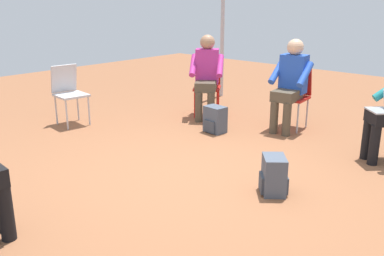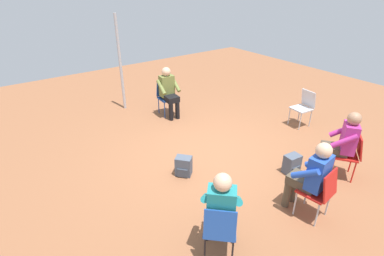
% 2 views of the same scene
% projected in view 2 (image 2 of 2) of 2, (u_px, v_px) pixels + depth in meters
% --- Properties ---
extents(ground_plane, '(14.39, 14.39, 0.00)m').
position_uv_depth(ground_plane, '(212.00, 156.00, 5.99)').
color(ground_plane, brown).
extents(chair_north, '(0.43, 0.47, 0.85)m').
position_uv_depth(chair_north, '(166.00, 95.00, 7.59)').
color(chair_north, '#1E4799').
rests_on(chair_north, ground).
extents(chair_south, '(0.45, 0.48, 0.85)m').
position_uv_depth(chair_south, '(320.00, 191.00, 4.25)').
color(chair_south, red).
rests_on(chair_south, ground).
extents(chair_southeast, '(0.57, 0.58, 0.85)m').
position_uv_depth(chair_southeast, '(350.00, 152.00, 5.16)').
color(chair_southeast, red).
rests_on(chair_southeast, ground).
extents(chair_southwest, '(0.58, 0.58, 0.85)m').
position_uv_depth(chair_southwest, '(220.00, 228.00, 3.62)').
color(chair_southwest, '#1E4799').
rests_on(chair_southwest, ground).
extents(chair_east, '(0.48, 0.44, 0.85)m').
position_uv_depth(chair_east, '(304.00, 106.00, 7.00)').
color(chair_east, '#B7B7BC').
rests_on(chair_east, ground).
extents(person_with_laptop, '(0.64, 0.64, 1.24)m').
position_uv_depth(person_with_laptop, '(221.00, 206.00, 3.68)').
color(person_with_laptop, black).
rests_on(person_with_laptop, ground).
extents(person_in_magenta, '(0.63, 0.63, 1.24)m').
position_uv_depth(person_in_magenta, '(342.00, 141.00, 5.12)').
color(person_in_magenta, '#4C4233').
rests_on(person_in_magenta, ground).
extents(person_in_blue, '(0.54, 0.55, 1.24)m').
position_uv_depth(person_in_blue, '(311.00, 174.00, 4.27)').
color(person_in_blue, '#4C4233').
rests_on(person_in_blue, ground).
extents(person_in_olive, '(0.52, 0.54, 1.24)m').
position_uv_depth(person_in_olive, '(169.00, 90.00, 7.38)').
color(person_in_olive, black).
rests_on(person_in_olive, ground).
extents(backpack_near_laptop_user, '(0.33, 0.34, 0.36)m').
position_uv_depth(backpack_near_laptop_user, '(184.00, 167.00, 5.36)').
color(backpack_near_laptop_user, '#475160').
rests_on(backpack_near_laptop_user, ground).
extents(backpack_by_empty_chair, '(0.30, 0.27, 0.36)m').
position_uv_depth(backpack_by_empty_chair, '(292.00, 165.00, 5.41)').
color(backpack_by_empty_chair, '#475160').
rests_on(backpack_by_empty_chair, ground).
extents(tent_pole_near, '(0.07, 0.07, 2.43)m').
position_uv_depth(tent_pole_near, '(120.00, 64.00, 7.56)').
color(tent_pole_near, '#B2B2B7').
rests_on(tent_pole_near, ground).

